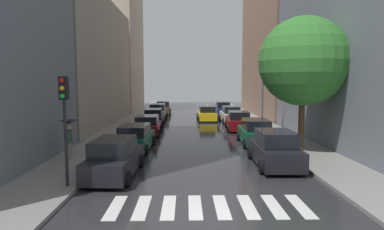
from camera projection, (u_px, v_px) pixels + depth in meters
name	position (u px, v px, depth m)	size (l,w,h in m)	color
ground_plane	(193.00, 123.00, 33.94)	(28.00, 72.00, 0.04)	#28282B
sidewalk_left	(131.00, 122.00, 33.80)	(3.00, 72.00, 0.15)	gray
sidewalk_right	(255.00, 122.00, 34.05)	(3.00, 72.00, 0.15)	gray
crosswalk_stripes	(208.00, 207.00, 11.08)	(6.75, 2.20, 0.01)	silver
building_left_mid	(81.00, 63.00, 31.81)	(6.00, 20.58, 12.16)	#9E9384
building_left_far	(118.00, 36.00, 49.02)	(6.00, 13.63, 22.47)	#B2A38C
building_right_mid	(280.00, 24.00, 40.59)	(6.00, 19.16, 22.96)	#8C6B56
parked_car_left_nearest	(115.00, 159.00, 14.62)	(2.20, 4.65, 1.74)	black
parked_car_left_second	(135.00, 138.00, 20.32)	(2.18, 4.86, 1.60)	#0C4C2D
parked_car_left_third	(148.00, 126.00, 26.28)	(2.18, 4.54, 1.57)	maroon
parked_car_left_fourth	(153.00, 118.00, 31.68)	(2.15, 4.62, 1.67)	black
parked_car_left_fifth	(158.00, 112.00, 36.86)	(2.01, 4.74, 1.82)	#474C51
parked_car_left_sixth	(163.00, 108.00, 43.08)	(2.13, 4.71, 1.73)	brown
parked_car_right_nearest	(275.00, 150.00, 16.38)	(2.19, 4.52, 1.82)	black
parked_car_right_second	(255.00, 133.00, 22.09)	(2.13, 4.60, 1.74)	#0C4C2D
parked_car_right_third	(238.00, 121.00, 28.77)	(2.30, 4.48, 1.69)	maroon
parked_car_right_fourth	(231.00, 115.00, 34.45)	(2.08, 4.57, 1.71)	silver
parked_car_right_fifth	(223.00, 110.00, 40.36)	(2.00, 4.05, 1.82)	navy
taxi_midroad	(207.00, 114.00, 35.97)	(2.15, 4.60, 1.81)	yellow
pedestrian_foreground	(69.00, 131.00, 17.25)	(0.96, 0.96, 2.07)	gray
street_tree_right	(303.00, 62.00, 19.19)	(5.26, 5.26, 7.93)	#513823
traffic_light_left_corner	(64.00, 107.00, 12.55)	(0.30, 0.42, 4.30)	black
lamp_post_right	(263.00, 84.00, 26.63)	(0.60, 0.28, 6.87)	#595B60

